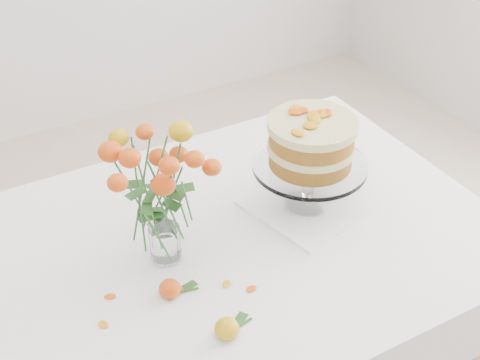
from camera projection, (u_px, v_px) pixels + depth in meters
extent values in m
cube|color=tan|center=(206.00, 254.00, 1.61)|extent=(1.40, 0.90, 0.04)
cylinder|color=tan|center=(320.00, 214.00, 2.33)|extent=(0.06, 0.06, 0.71)
cube|color=white|center=(206.00, 246.00, 1.59)|extent=(1.42, 0.92, 0.01)
cube|color=white|center=(137.00, 183.00, 1.98)|extent=(1.42, 0.01, 0.20)
cube|color=white|center=(425.00, 194.00, 1.94)|extent=(0.01, 0.92, 0.20)
cube|color=white|center=(307.00, 205.00, 1.71)|extent=(0.32, 0.32, 0.01)
cylinder|color=white|center=(308.00, 182.00, 1.67)|extent=(0.03, 0.03, 0.09)
cylinder|color=white|center=(310.00, 165.00, 1.64)|extent=(0.29, 0.29, 0.01)
cylinder|color=olive|center=(310.00, 156.00, 1.63)|extent=(0.26, 0.26, 0.04)
cylinder|color=beige|center=(311.00, 146.00, 1.61)|extent=(0.27, 0.27, 0.02)
cylinder|color=olive|center=(312.00, 136.00, 1.59)|extent=(0.26, 0.26, 0.04)
cylinder|color=beige|center=(313.00, 125.00, 1.57)|extent=(0.28, 0.28, 0.02)
cylinder|color=white|center=(166.00, 257.00, 1.55)|extent=(0.06, 0.06, 0.01)
cylinder|color=white|center=(165.00, 242.00, 1.53)|extent=(0.07, 0.07, 0.08)
ellipsoid|color=gold|center=(227.00, 328.00, 1.35)|extent=(0.05, 0.05, 0.04)
cylinder|color=#2A5D25|center=(240.00, 326.00, 1.38)|extent=(0.06, 0.02, 0.01)
ellipsoid|color=#D7490A|center=(170.00, 289.00, 1.45)|extent=(0.05, 0.05, 0.04)
cylinder|color=#2A5D25|center=(185.00, 291.00, 1.46)|extent=(0.06, 0.02, 0.00)
ellipsoid|color=orange|center=(178.00, 288.00, 1.47)|extent=(0.03, 0.02, 0.00)
ellipsoid|color=orange|center=(227.00, 284.00, 1.48)|extent=(0.03, 0.02, 0.00)
ellipsoid|color=orange|center=(251.00, 289.00, 1.47)|extent=(0.03, 0.02, 0.00)
ellipsoid|color=orange|center=(110.00, 297.00, 1.45)|extent=(0.03, 0.02, 0.00)
ellipsoid|color=orange|center=(103.00, 325.00, 1.39)|extent=(0.03, 0.02, 0.00)
ellipsoid|color=orange|center=(329.00, 224.00, 1.65)|extent=(0.03, 0.02, 0.00)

